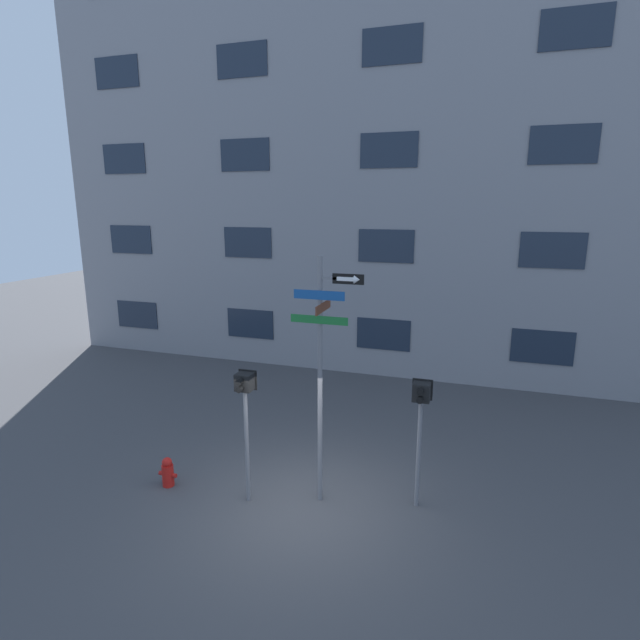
% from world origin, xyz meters
% --- Properties ---
extents(ground_plane, '(60.00, 60.00, 0.00)m').
position_xyz_m(ground_plane, '(0.00, 0.00, 0.00)').
color(ground_plane, '#424244').
extents(building_facade, '(24.00, 0.63, 14.36)m').
position_xyz_m(building_facade, '(-0.00, 8.13, 7.18)').
color(building_facade, gray).
rests_on(building_facade, ground_plane).
extents(street_sign_pole, '(1.33, 0.83, 4.72)m').
position_xyz_m(street_sign_pole, '(0.29, 0.38, 2.81)').
color(street_sign_pole, slate).
rests_on(street_sign_pole, ground_plane).
extents(pedestrian_signal_left, '(0.36, 0.40, 2.61)m').
position_xyz_m(pedestrian_signal_left, '(-1.07, -0.07, 2.01)').
color(pedestrian_signal_left, slate).
rests_on(pedestrian_signal_left, ground_plane).
extents(pedestrian_signal_right, '(0.37, 0.40, 2.49)m').
position_xyz_m(pedestrian_signal_right, '(2.04, 0.77, 1.94)').
color(pedestrian_signal_right, slate).
rests_on(pedestrian_signal_right, ground_plane).
extents(fire_hydrant, '(0.39, 0.23, 0.62)m').
position_xyz_m(fire_hydrant, '(-2.85, -0.11, 0.30)').
color(fire_hydrant, red).
rests_on(fire_hydrant, ground_plane).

